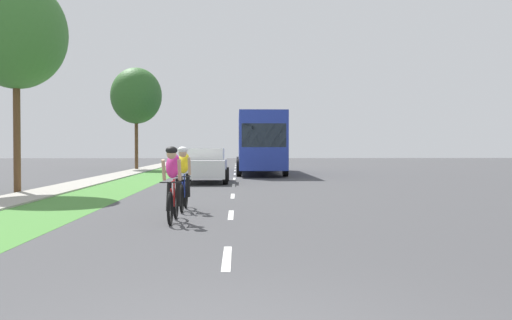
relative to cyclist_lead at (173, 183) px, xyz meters
The scene contains 10 objects.
ground_plane 12.60m from the cyclist_lead, 84.57° to the left, with size 120.00×120.00×0.00m, color #424244.
grass_verge 12.97m from the cyclist_lead, 104.77° to the left, with size 2.34×70.00×0.01m, color #478438.
sidewalk_concrete 13.61m from the cyclist_lead, 112.85° to the left, with size 1.61×70.00×0.10m, color #9E998E.
lane_markings_center 16.58m from the cyclist_lead, 85.88° to the left, with size 0.12×52.71×0.01m.
cyclist_lead is the anchor object (origin of this frame).
cyclist_trailing 2.22m from the cyclist_lead, 89.67° to the left, with size 0.42×1.72×1.58m.
sedan_white 13.37m from the cyclist_lead, 90.18° to the left, with size 1.98×4.30×1.52m.
bus_blue 22.59m from the cyclist_lead, 83.17° to the left, with size 2.78×11.60×3.48m.
street_tree_near 11.08m from the cyclist_lead, 128.22° to the left, with size 3.44×3.44×7.36m.
street_tree_far 29.41m from the cyclist_lead, 101.50° to the left, with size 3.59×3.59×7.20m.
Camera 1 is at (0.15, -4.29, 1.55)m, focal length 39.70 mm.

